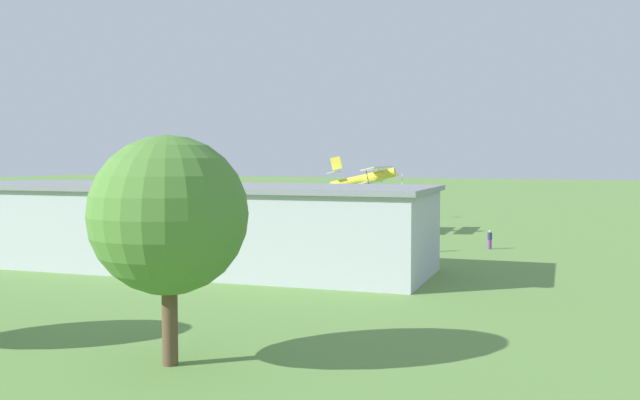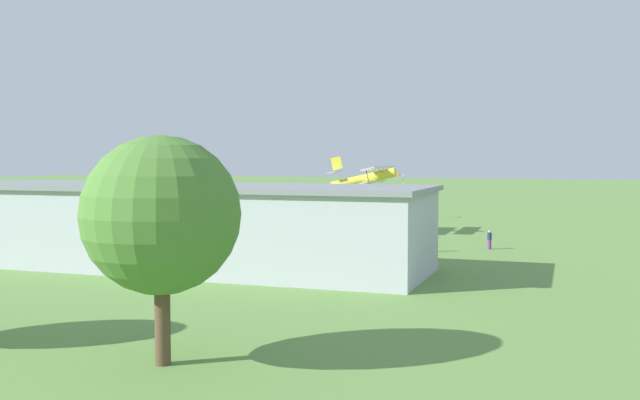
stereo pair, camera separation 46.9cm
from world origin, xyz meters
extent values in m
plane|color=#608C42|center=(0.00, 0.00, 0.00)|extent=(400.00, 400.00, 0.00)
cube|color=#B7BCC6|center=(-0.42, 34.54, 2.81)|extent=(35.56, 11.10, 5.61)
cube|color=gray|center=(-0.42, 34.54, 5.79)|extent=(36.18, 11.72, 0.35)
cube|color=#384251|center=(-0.27, 29.47, 2.30)|extent=(10.00, 0.46, 4.60)
cylinder|color=yellow|center=(-5.54, 7.21, 5.64)|extent=(7.09, 1.19, 2.48)
cone|color=black|center=(-9.31, 7.09, 4.80)|extent=(0.85, 0.70, 0.81)
cube|color=silver|center=(-6.33, 7.18, 5.32)|extent=(1.75, 8.45, 0.44)
cube|color=silver|center=(-7.09, 7.16, 6.79)|extent=(1.75, 8.45, 0.44)
cube|color=yellow|center=(-2.63, 7.30, 7.31)|extent=(1.36, 0.14, 1.51)
cube|color=silver|center=(-2.41, 7.31, 6.35)|extent=(0.98, 2.63, 0.28)
cylinder|color=black|center=(-5.99, 8.15, 4.29)|extent=(0.64, 0.16, 0.64)
cylinder|color=black|center=(-5.93, 6.25, 4.29)|extent=(0.64, 0.16, 0.64)
cylinder|color=#332D28|center=(-6.80, 9.86, 6.05)|extent=(0.43, 0.09, 1.58)
cylinder|color=#332D28|center=(-6.63, 4.48, 6.05)|extent=(0.43, 0.09, 1.58)
cube|color=white|center=(18.78, 21.72, 0.70)|extent=(1.79, 4.14, 0.76)
cube|color=#2D3842|center=(18.78, 21.72, 1.34)|extent=(1.57, 2.32, 0.52)
cylinder|color=black|center=(17.89, 23.12, 0.32)|extent=(0.22, 0.64, 0.64)
cylinder|color=black|center=(19.67, 23.13, 0.32)|extent=(0.22, 0.64, 0.64)
cylinder|color=black|center=(17.89, 20.32, 0.32)|extent=(0.22, 0.64, 0.64)
cylinder|color=black|center=(19.67, 20.32, 0.32)|extent=(0.22, 0.64, 0.64)
cube|color=#B7B7BC|center=(26.70, 20.74, 0.67)|extent=(2.31, 4.13, 0.71)
cube|color=#2D3842|center=(26.70, 20.74, 1.30)|extent=(1.85, 2.39, 0.54)
cylinder|color=black|center=(25.64, 21.94, 0.32)|extent=(0.31, 0.66, 0.64)
cylinder|color=black|center=(27.39, 22.19, 0.32)|extent=(0.31, 0.66, 0.64)
cylinder|color=black|center=(26.02, 19.30, 0.32)|extent=(0.31, 0.66, 0.64)
cylinder|color=black|center=(27.77, 19.55, 0.32)|extent=(0.31, 0.66, 0.64)
cylinder|color=beige|center=(-15.45, 19.72, 0.41)|extent=(0.42, 0.42, 0.83)
cylinder|color=navy|center=(-15.45, 19.72, 1.12)|extent=(0.50, 0.50, 0.59)
sphere|color=brown|center=(-15.45, 19.72, 1.53)|extent=(0.22, 0.22, 0.22)
cylinder|color=#72338C|center=(-19.75, 16.16, 0.41)|extent=(0.44, 0.44, 0.83)
cylinder|color=navy|center=(-19.75, 16.16, 1.12)|extent=(0.52, 0.52, 0.59)
sphere|color=beige|center=(-19.75, 16.16, 1.52)|extent=(0.22, 0.22, 0.22)
cylinder|color=#B23333|center=(14.97, 16.98, 0.39)|extent=(0.38, 0.38, 0.78)
cylinder|color=beige|center=(14.97, 16.98, 1.06)|extent=(0.46, 0.46, 0.55)
sphere|color=#9E704C|center=(14.97, 16.98, 1.44)|extent=(0.21, 0.21, 0.21)
cylinder|color=beige|center=(10.54, 16.41, 0.39)|extent=(0.41, 0.41, 0.77)
cylinder|color=#33723F|center=(10.54, 16.41, 1.04)|extent=(0.49, 0.49, 0.55)
sphere|color=#D8AD84|center=(10.54, 16.41, 1.42)|extent=(0.21, 0.21, 0.21)
cylinder|color=brown|center=(-12.91, 55.96, 1.95)|extent=(0.60, 0.60, 3.91)
sphere|color=#4C7F33|center=(-12.91, 55.96, 5.71)|extent=(6.01, 6.01, 6.01)
cylinder|color=silver|center=(-5.06, -11.62, 2.92)|extent=(0.12, 0.12, 5.83)
cone|color=orange|center=(-4.36, -11.62, 5.68)|extent=(0.74, 1.36, 0.60)
camera|label=1|loc=(-27.66, 79.18, 7.84)|focal=40.47mm
camera|label=2|loc=(-28.09, 79.02, 7.84)|focal=40.47mm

